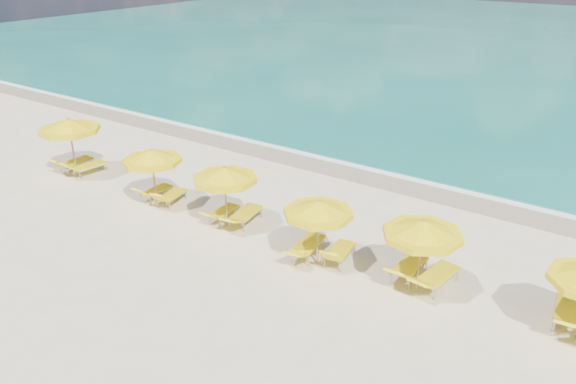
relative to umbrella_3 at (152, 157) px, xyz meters
The scene contains 21 objects.
ground_plane 5.45m from the umbrella_3, ahead, with size 120.00×120.00×0.00m, color beige.
ocean 48.45m from the umbrella_3, 83.97° to the left, with size 120.00×80.00×0.30m, color #126557.
wet_sand_band 9.31m from the umbrella_3, 56.02° to the left, with size 120.00×2.60×0.01m, color tan.
foam_line 9.96m from the umbrella_3, 58.64° to the left, with size 120.00×1.20×0.03m, color white.
whitecap_near 17.28m from the umbrella_3, 93.05° to the left, with size 14.00×0.36×0.05m, color white.
umbrella_2 5.16m from the umbrella_3, behind, with size 3.21×3.21×2.57m.
umbrella_3 is the anchor object (origin of this frame).
umbrella_4 3.46m from the umbrella_3, ahead, with size 2.92×2.92×2.32m.
umbrella_5 7.45m from the umbrella_3, ahead, with size 2.84×2.84×2.22m.
umbrella_6 10.64m from the umbrella_3, ahead, with size 2.65×2.65×2.32m.
lounger_2_left 5.84m from the umbrella_3, behind, with size 0.67×1.91×0.86m.
lounger_2_right 5.05m from the umbrella_3, behind, with size 0.85×1.90×0.78m.
lounger_3_left 1.81m from the umbrella_3, 138.18° to the left, with size 0.60×1.69×0.78m.
lounger_3_right 1.83m from the umbrella_3, 35.46° to the left, with size 0.90×1.75×0.82m.
lounger_4_left 3.52m from the umbrella_3, ahead, with size 0.63×1.70×0.67m.
lounger_4_right 4.29m from the umbrella_3, ahead, with size 0.93×2.09×0.72m.
lounger_5_left 7.17m from the umbrella_3, ahead, with size 0.95×2.09×0.74m.
lounger_5_right 8.18m from the umbrella_3, ahead, with size 0.86×1.82×0.88m.
lounger_6_left 10.34m from the umbrella_3, ahead, with size 0.69×1.99×0.86m.
lounger_6_right 11.21m from the umbrella_3, ahead, with size 0.94×2.14×0.81m.
lounger_7_left 14.67m from the umbrella_3, ahead, with size 0.86×2.05×0.78m.
Camera 1 is at (10.36, -13.41, 9.33)m, focal length 35.00 mm.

